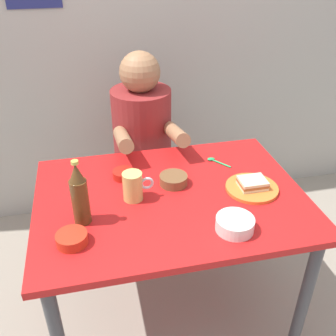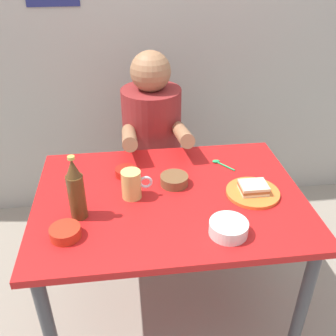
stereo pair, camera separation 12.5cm
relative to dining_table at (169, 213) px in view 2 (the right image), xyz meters
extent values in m
plane|color=gray|center=(0.00, 0.00, -0.65)|extent=(6.00, 6.00, 0.00)
cube|color=#ADA89E|center=(0.00, 1.05, 0.65)|extent=(4.40, 0.08, 2.60)
cube|color=red|center=(0.00, 0.00, 0.08)|extent=(1.10, 0.80, 0.03)
cylinder|color=#3F3F44|center=(0.49, -0.34, -0.29)|extent=(0.05, 0.05, 0.71)
cylinder|color=#3F3F44|center=(-0.49, 0.34, -0.29)|extent=(0.05, 0.05, 0.71)
cylinder|color=#3F3F44|center=(0.49, 0.34, -0.29)|extent=(0.05, 0.05, 0.71)
cylinder|color=#4C4C51|center=(-0.02, 0.63, -0.44)|extent=(0.08, 0.08, 0.41)
cylinder|color=maroon|center=(-0.02, 0.63, -0.22)|extent=(0.34, 0.34, 0.04)
cylinder|color=maroon|center=(-0.02, 0.63, 0.06)|extent=(0.32, 0.32, 0.52)
sphere|color=#A0704C|center=(-0.02, 0.63, 0.42)|extent=(0.21, 0.21, 0.21)
cylinder|color=#A0704C|center=(-0.15, 0.38, 0.18)|extent=(0.07, 0.31, 0.14)
cylinder|color=#A0704C|center=(0.11, 0.38, 0.18)|extent=(0.07, 0.31, 0.14)
cylinder|color=orange|center=(0.34, -0.04, 0.10)|extent=(0.22, 0.22, 0.01)
cube|color=beige|center=(0.34, -0.04, 0.11)|extent=(0.11, 0.09, 0.01)
cube|color=#9E592D|center=(0.34, -0.04, 0.13)|extent=(0.11, 0.09, 0.01)
cube|color=beige|center=(0.34, -0.04, 0.14)|extent=(0.11, 0.09, 0.01)
cylinder|color=#D1BC66|center=(-0.15, 0.01, 0.15)|extent=(0.08, 0.08, 0.12)
torus|color=silver|center=(-0.10, 0.01, 0.16)|extent=(0.06, 0.01, 0.06)
cylinder|color=#593819|center=(-0.36, -0.09, 0.18)|extent=(0.06, 0.06, 0.18)
cone|color=#593819|center=(-0.36, -0.09, 0.31)|extent=(0.05, 0.05, 0.07)
cylinder|color=#BFB74C|center=(-0.36, -0.09, 0.35)|extent=(0.03, 0.03, 0.01)
cylinder|color=red|center=(-0.40, -0.21, 0.11)|extent=(0.11, 0.11, 0.04)
cylinder|color=#A33521|center=(-0.40, -0.21, 0.12)|extent=(0.09, 0.09, 0.02)
cylinder|color=brown|center=(0.03, 0.08, 0.11)|extent=(0.12, 0.12, 0.04)
cylinder|color=brown|center=(0.03, 0.08, 0.12)|extent=(0.10, 0.10, 0.02)
cylinder|color=#B21E14|center=(-0.17, 0.18, 0.11)|extent=(0.10, 0.10, 0.03)
cylinder|color=maroon|center=(-0.17, 0.18, 0.12)|extent=(0.08, 0.08, 0.02)
cylinder|color=silver|center=(0.18, -0.26, 0.12)|extent=(0.14, 0.14, 0.05)
cylinder|color=tan|center=(0.18, -0.26, 0.13)|extent=(0.11, 0.11, 0.02)
cylinder|color=#26A559|center=(0.28, 0.19, 0.10)|extent=(0.07, 0.09, 0.01)
ellipsoid|color=#26A559|center=(0.25, 0.23, 0.10)|extent=(0.04, 0.02, 0.01)
camera|label=1|loc=(-0.29, -1.25, 1.01)|focal=40.68mm
camera|label=2|loc=(-0.17, -1.27, 1.01)|focal=40.68mm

